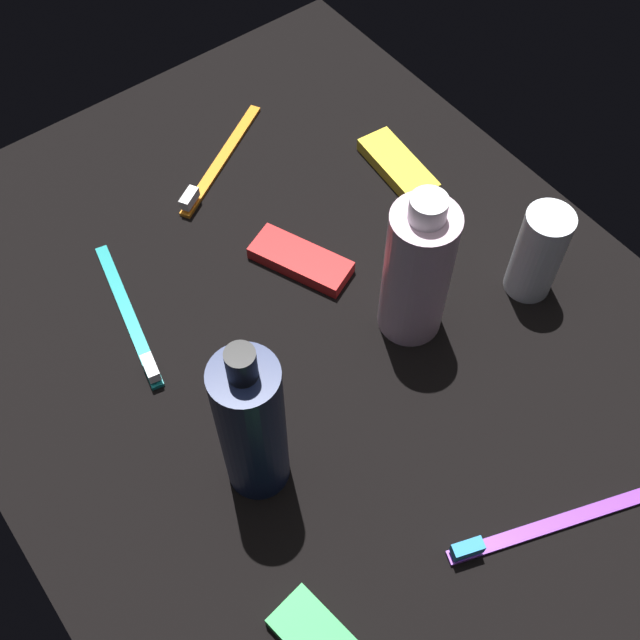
{
  "coord_description": "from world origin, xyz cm",
  "views": [
    {
      "loc": [
        -31.72,
        24.15,
        64.69
      ],
      "look_at": [
        0.0,
        0.0,
        3.0
      ],
      "focal_mm": 44.29,
      "sensor_mm": 36.0,
      "label": 1
    }
  ],
  "objects": [
    {
      "name": "toothbrush_teal",
      "position": [
        12.3,
        13.66,
        0.61
      ],
      "size": [
        17.86,
        4.86,
        2.1
      ],
      "color": "teal",
      "rests_on": "ground_plane"
    },
    {
      "name": "deodorant_stick",
      "position": [
        -7.69,
        -20.23,
        5.24
      ],
      "size": [
        4.63,
        4.63,
        10.47
      ],
      "primitive_type": "cylinder",
      "color": "silver",
      "rests_on": "ground_plane"
    },
    {
      "name": "snack_bar_yellow",
      "position": [
        12.06,
        -20.0,
        0.75
      ],
      "size": [
        10.74,
        4.99,
        1.5
      ],
      "primitive_type": "cube",
      "rotation": [
        0.0,
        0.0,
        -0.1
      ],
      "color": "yellow",
      "rests_on": "ground_plane"
    },
    {
      "name": "snack_bar_red",
      "position": [
        8.11,
        -3.71,
        0.75
      ],
      "size": [
        11.14,
        7.74,
        1.5
      ],
      "primitive_type": "cube",
      "rotation": [
        0.0,
        0.0,
        0.4
      ],
      "color": "red",
      "rests_on": "ground_plane"
    },
    {
      "name": "toothbrush_purple",
      "position": [
        -25.99,
        -2.77,
        0.61
      ],
      "size": [
        7.21,
        17.35,
        2.1
      ],
      "color": "purple",
      "rests_on": "ground_plane"
    },
    {
      "name": "lotion_bottle",
      "position": [
        -7.66,
        12.48,
        8.88
      ],
      "size": [
        5.35,
        5.35,
        20.03
      ],
      "color": "#151E42",
      "rests_on": "ground_plane"
    },
    {
      "name": "bodywash_bottle",
      "position": [
        -3.71,
        -8.09,
        8.0
      ],
      "size": [
        6.14,
        6.14,
        17.54
      ],
      "color": "silver",
      "rests_on": "ground_plane"
    },
    {
      "name": "toothbrush_orange",
      "position": [
        24.64,
        -4.38,
        0.61
      ],
      "size": [
        10.12,
        16.14,
        2.1
      ],
      "color": "orange",
      "rests_on": "ground_plane"
    },
    {
      "name": "ground_plane",
      "position": [
        0.0,
        0.0,
        -0.6
      ],
      "size": [
        84.0,
        64.0,
        1.2
      ],
      "primitive_type": "cube",
      "color": "black"
    }
  ]
}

